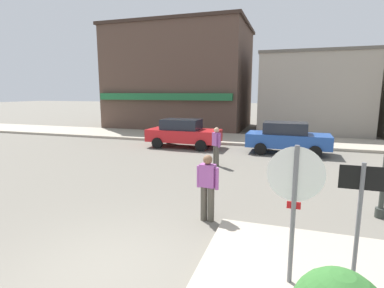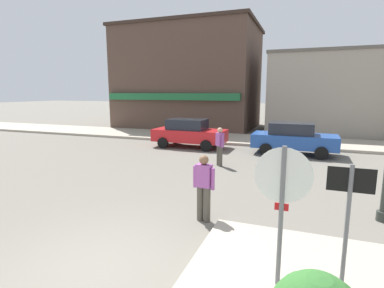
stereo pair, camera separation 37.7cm
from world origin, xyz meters
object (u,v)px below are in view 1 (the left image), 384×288
Objects in this scene: parked_car_second at (287,137)px; pedestrian_crossing_near at (216,145)px; pedestrian_crossing_far at (208,186)px; stop_sign at (294,197)px; parked_car_nearest at (183,133)px; one_way_sign at (359,216)px.

parked_car_second is 4.52m from pedestrian_crossing_near.
stop_sign is at bearing -47.98° from pedestrian_crossing_far.
pedestrian_crossing_near is at bearing -128.04° from parked_car_second.
stop_sign is 0.57× the size of parked_car_second.
parked_car_nearest is 4.50m from pedestrian_crossing_near.
parked_car_nearest is 9.74m from pedestrian_crossing_far.
one_way_sign reaches higher than parked_car_second.
one_way_sign is 8.37m from pedestrian_crossing_near.
one_way_sign is 3.46m from pedestrian_crossing_far.
parked_car_nearest is (-6.56, 11.01, -0.52)m from one_way_sign.
pedestrian_crossing_near is at bearing -52.65° from parked_car_nearest.
pedestrian_crossing_far is at bearing 143.37° from one_way_sign.
parked_car_second is at bearing -0.18° from parked_car_nearest.
one_way_sign reaches higher than pedestrian_crossing_far.
parked_car_nearest is at bearing 179.82° from parked_car_second.
stop_sign is at bearing -62.80° from parked_car_nearest.
parked_car_nearest is at bearing 112.98° from pedestrian_crossing_far.
one_way_sign is at bearing -36.63° from pedestrian_crossing_far.
parked_car_nearest is (-5.68, 11.05, -0.71)m from stop_sign.
parked_car_nearest is 2.49× the size of pedestrian_crossing_far.
pedestrian_crossing_near is at bearing 101.25° from pedestrian_crossing_far.
parked_car_second is at bearing 51.96° from pedestrian_crossing_near.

